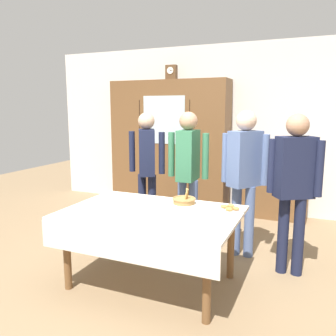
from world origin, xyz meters
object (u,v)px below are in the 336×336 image
object	(u,v)px
tea_cup_center	(164,222)
person_behind_table_left	(147,161)
book_stack	(273,157)
tea_cup_front_edge	(98,200)
tea_cup_near_left	(114,214)
mantel_clock	(171,73)
spoon_far_right	(85,215)
person_beside_shelf	(245,169)
spoon_far_left	(131,196)
wall_cabinet	(169,145)
tea_cup_back_edge	(144,213)
dining_table	(150,222)
bread_basket	(184,200)
spoon_near_left	(164,209)
person_behind_table_right	(294,179)
tea_cup_mid_left	(191,216)
pastry_plate	(230,209)
person_near_right_end	(188,165)
bookshelf_low	(271,189)

from	to	relation	value
tea_cup_center	person_behind_table_left	xyz separation A→B (m)	(-0.94, 1.56, 0.24)
book_stack	tea_cup_front_edge	xyz separation A→B (m)	(-1.42, -2.56, -0.19)
book_stack	tea_cup_near_left	size ratio (longest dim) A/B	1.78
mantel_clock	book_stack	world-z (taller)	mantel_clock
spoon_far_right	person_beside_shelf	bearing A→B (deg)	49.42
spoon_far_left	wall_cabinet	bearing A→B (deg)	101.88
wall_cabinet	tea_cup_back_edge	xyz separation A→B (m)	(0.91, -2.72, -0.32)
tea_cup_back_edge	person_behind_table_left	distance (m)	1.58
book_stack	tea_cup_center	xyz separation A→B (m)	(-0.52, -2.93, -0.19)
dining_table	wall_cabinet	size ratio (longest dim) A/B	0.77
dining_table	wall_cabinet	xyz separation A→B (m)	(-0.90, 2.59, 0.44)
bread_basket	spoon_near_left	xyz separation A→B (m)	(-0.11, -0.26, -0.03)
spoon_far_left	person_behind_table_left	size ratio (longest dim) A/B	0.07
spoon_far_left	spoon_far_right	size ratio (longest dim) A/B	1.00
person_behind_table_right	person_beside_shelf	world-z (taller)	person_beside_shelf
tea_cup_center	person_beside_shelf	size ratio (longest dim) A/B	0.08
tea_cup_mid_left	tea_cup_front_edge	xyz separation A→B (m)	(-1.05, 0.12, 0.00)
tea_cup_near_left	spoon_far_left	world-z (taller)	tea_cup_near_left
wall_cabinet	person_beside_shelf	world-z (taller)	wall_cabinet
tea_cup_front_edge	person_behind_table_right	size ratio (longest dim) A/B	0.08
tea_cup_mid_left	person_behind_table_left	xyz separation A→B (m)	(-1.09, 1.31, 0.24)
dining_table	wall_cabinet	distance (m)	2.78
wall_cabinet	book_stack	xyz separation A→B (m)	(1.69, 0.05, -0.12)
tea_cup_front_edge	spoon_far_left	bearing A→B (deg)	62.59
dining_table	person_behind_table_right	bearing A→B (deg)	32.54
dining_table	spoon_far_left	size ratio (longest dim) A/B	13.72
wall_cabinet	pastry_plate	bearing A→B (deg)	-54.86
wall_cabinet	person_near_right_end	distance (m)	1.69
tea_cup_mid_left	spoon_far_left	distance (m)	0.99
wall_cabinet	tea_cup_back_edge	world-z (taller)	wall_cabinet
bookshelf_low	mantel_clock	bearing A→B (deg)	-178.23
wall_cabinet	tea_cup_front_edge	bearing A→B (deg)	-83.85
mantel_clock	spoon_near_left	bearing A→B (deg)	-68.92
book_stack	dining_table	bearing A→B (deg)	-106.69
spoon_far_left	person_behind_table_left	bearing A→B (deg)	104.74
bookshelf_low	tea_cup_mid_left	world-z (taller)	bookshelf_low
wall_cabinet	person_near_right_end	bearing A→B (deg)	-59.22
tea_cup_back_edge	pastry_plate	size ratio (longest dim) A/B	0.46
tea_cup_center	spoon_near_left	distance (m)	0.48
bread_basket	spoon_far_right	distance (m)	1.00
tea_cup_back_edge	spoon_far_left	bearing A→B (deg)	129.01
tea_cup_back_edge	tea_cup_center	distance (m)	0.31
mantel_clock	bread_basket	bearing A→B (deg)	-64.24
spoon_far_left	person_near_right_end	bearing A→B (deg)	59.50
tea_cup_near_left	pastry_plate	world-z (taller)	tea_cup_near_left
person_behind_table_left	person_beside_shelf	distance (m)	1.36
person_behind_table_left	person_beside_shelf	world-z (taller)	person_beside_shelf
tea_cup_mid_left	bread_basket	xyz separation A→B (m)	(-0.23, 0.44, 0.01)
tea_cup_near_left	person_behind_table_left	world-z (taller)	person_behind_table_left
person_behind_table_left	tea_cup_back_edge	bearing A→B (deg)	-64.23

